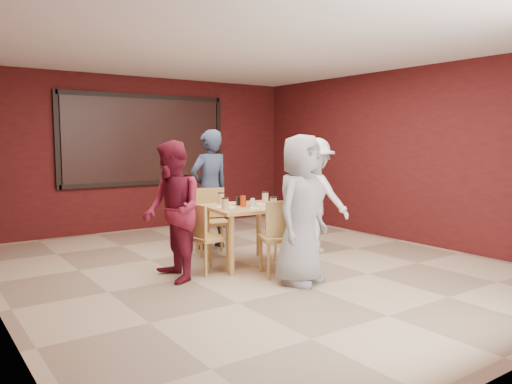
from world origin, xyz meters
TOP-DOWN VIEW (x-y plane):
  - floor at (0.00, 0.00)m, footprint 7.00×7.00m
  - window_blinds at (0.00, 3.45)m, footprint 3.00×0.02m
  - dining_table at (-0.01, 0.14)m, footprint 1.12×1.12m
  - chair_front at (0.00, -0.60)m, footprint 0.59×0.59m
  - chair_back at (-0.06, 0.99)m, footprint 0.58×0.58m
  - chair_left at (-0.68, 0.09)m, footprint 0.48×0.48m
  - chair_right at (0.68, 0.11)m, footprint 0.51×0.51m
  - diner_front at (0.02, -0.93)m, footprint 0.98×0.81m
  - diner_back at (0.11, 1.30)m, footprint 0.70×0.49m
  - diner_left at (-1.13, 0.01)m, footprint 0.72×0.87m
  - diner_right at (1.25, 0.22)m, footprint 0.93×1.22m

SIDE VIEW (x-z plane):
  - floor at x=0.00m, z-range 0.00..0.00m
  - chair_right at x=0.68m, z-range 0.05..0.89m
  - chair_left at x=-0.68m, z-range 0.06..0.93m
  - chair_front at x=0.00m, z-range 0.06..1.01m
  - chair_back at x=-0.06m, z-range 0.06..1.01m
  - dining_table at x=-0.01m, z-range 0.22..1.16m
  - diner_left at x=-1.13m, z-range 0.00..1.65m
  - diner_right at x=1.25m, z-range 0.00..1.68m
  - diner_front at x=0.02m, z-range 0.00..1.72m
  - diner_back at x=0.11m, z-range 0.00..1.81m
  - window_blinds at x=0.00m, z-range 0.90..2.40m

